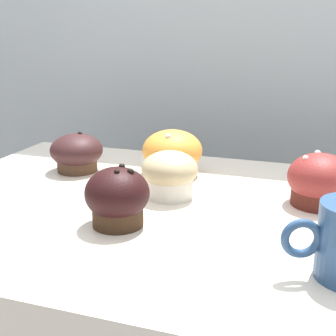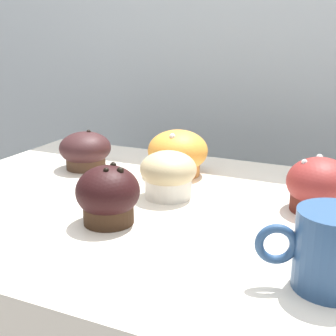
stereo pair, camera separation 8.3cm
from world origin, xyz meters
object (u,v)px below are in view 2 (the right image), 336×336
at_px(muffin_back_right, 178,153).
at_px(muffin_front_left, 320,187).
at_px(coffee_cup, 331,248).
at_px(muffin_front_right, 168,174).
at_px(muffin_front_center, 85,151).
at_px(muffin_back_left, 108,196).

xyz_separation_m(muffin_back_right, muffin_front_left, (0.28, -0.08, -0.00)).
bearing_deg(coffee_cup, muffin_front_right, 146.27).
distance_m(muffin_front_center, coffee_cup, 0.59).
bearing_deg(muffin_front_left, coffee_cup, -79.73).
xyz_separation_m(muffin_back_left, muffin_front_right, (0.03, 0.14, -0.00)).
bearing_deg(muffin_front_right, muffin_front_center, 159.88).
bearing_deg(muffin_front_right, coffee_cup, -33.73).
height_order(muffin_front_center, muffin_back_left, muffin_back_left).
distance_m(muffin_front_left, muffin_front_right, 0.25).
distance_m(muffin_back_left, muffin_front_right, 0.14).
relative_size(muffin_back_left, muffin_front_left, 0.91).
xyz_separation_m(muffin_back_left, muffin_back_right, (-0.00, 0.27, 0.00)).
xyz_separation_m(muffin_back_right, muffin_front_right, (0.04, -0.13, -0.00)).
relative_size(muffin_front_center, muffin_front_right, 1.09).
relative_size(muffin_back_left, muffin_front_right, 0.98).
relative_size(muffin_front_left, muffin_front_right, 1.08).
height_order(muffin_front_left, muffin_front_right, muffin_front_left).
xyz_separation_m(muffin_front_left, muffin_front_right, (-0.25, -0.04, 0.00)).
bearing_deg(muffin_front_left, muffin_front_right, -170.03).
height_order(muffin_back_right, muffin_front_left, muffin_back_right).
distance_m(muffin_back_left, muffin_back_right, 0.27).
bearing_deg(muffin_front_center, muffin_front_right, -20.12).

